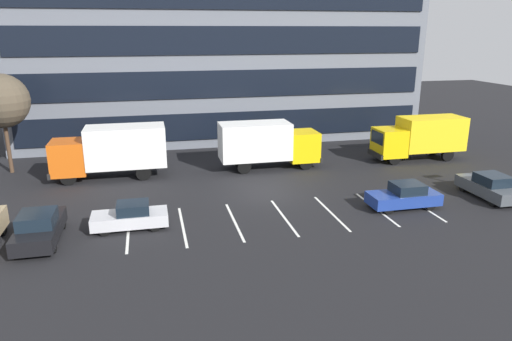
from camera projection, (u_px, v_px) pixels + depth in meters
The scene contains 11 objects.
ground_plane at pixel (266, 194), 29.86m from camera, with size 120.00×120.00×0.00m, color black.
office_building at pixel (220, 61), 44.56m from camera, with size 36.83×10.26×14.40m.
lot_markings at pixel (284, 217), 26.11m from camera, with size 16.94×5.40×0.01m.
box_truck_orange at pixel (112, 149), 32.57m from camera, with size 7.83×2.59×3.63m.
box_truck_yellow at pixel (267, 143), 34.89m from camera, with size 7.52×2.49×3.48m.
box_truck_yellow_all at pixel (420, 136), 37.30m from camera, with size 7.35×2.43×3.41m.
sedan_black at pixel (39, 228), 22.83m from camera, with size 1.87×4.46×1.60m.
sedan_charcoal at pixel (490, 187), 28.92m from camera, with size 1.81×4.33×1.55m.
sedan_navy at pixel (404, 196), 27.35m from camera, with size 4.13×1.73×1.48m.
sedan_silver at pixel (131, 216), 24.48m from camera, with size 3.89×1.63×1.39m.
bare_tree at pixel (1, 101), 32.86m from camera, with size 3.81×3.81×7.15m.
Camera 1 is at (-6.99, -27.32, 9.97)m, focal length 32.93 mm.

